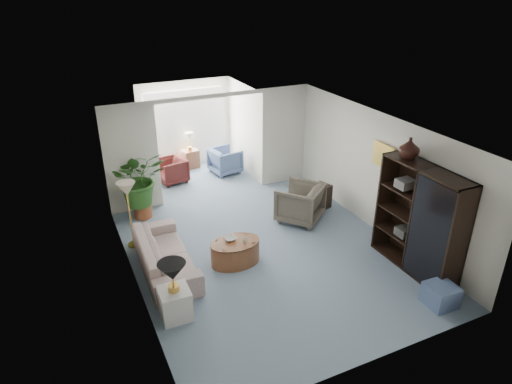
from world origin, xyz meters
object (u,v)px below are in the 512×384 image
coffee_cup (245,241)px  side_table_dark (319,197)px  end_table (175,304)px  entertainment_cabinet (419,220)px  floor_lamp (126,189)px  sunroom_chair_blue (225,161)px  table_lamp (172,272)px  framed_picture (384,156)px  sofa (165,254)px  wingback_chair (300,203)px  cabinet_urn (409,148)px  ottoman (441,295)px  coffee_table (235,252)px  sunroom_chair_maroon (172,171)px  plant_pot (143,210)px  sunroom_table (191,159)px  coffee_bowl (231,239)px

coffee_cup → side_table_dark: bearing=28.2°
end_table → entertainment_cabinet: bearing=-6.9°
floor_lamp → sunroom_chair_blue: size_ratio=0.47×
table_lamp → framed_picture: bearing=10.4°
coffee_cup → sofa: bearing=162.0°
wingback_chair → side_table_dark: size_ratio=1.62×
framed_picture → cabinet_urn: size_ratio=1.32×
wingback_chair → framed_picture: bearing=99.8°
sofa → ottoman: size_ratio=4.67×
sofa → floor_lamp: size_ratio=6.00×
coffee_table → ottoman: (2.57, -2.55, -0.04)m
floor_lamp → sunroom_chair_maroon: (1.55, 2.70, -0.93)m
end_table → sunroom_chair_maroon: sunroom_chair_maroon is taller
cabinet_urn → plant_pot: bearing=139.0°
coffee_cup → wingback_chair: (1.77, 1.03, -0.08)m
entertainment_cabinet → sunroom_chair_blue: size_ratio=2.62×
end_table → side_table_dark: side_table_dark is taller
coffee_cup → sunroom_table: (0.53, 4.97, -0.23)m
coffee_bowl → framed_picture: bearing=-4.6°
sofa → floor_lamp: (-0.38, 1.06, 0.93)m
coffee_table → coffee_cup: bearing=-33.7°
framed_picture → sunroom_table: size_ratio=0.97×
side_table_dark → plant_pot: bearing=161.0°
sunroom_chair_maroon → floor_lamp: bearing=-39.7°
coffee_cup → floor_lamp: bearing=139.4°
entertainment_cabinet → ottoman: (-0.34, -1.02, -0.81)m
end_table → ottoman: size_ratio=1.11×
framed_picture → coffee_table: bearing=177.1°
coffee_cup → sunroom_chair_maroon: sunroom_chair_maroon is taller
entertainment_cabinet → plant_pot: entertainment_cabinet is taller
table_lamp → cabinet_urn: size_ratio=1.16×
sofa → plant_pot: size_ratio=5.40×
end_table → sunroom_table: size_ratio=0.99×
coffee_table → sunroom_chair_maroon: size_ratio=1.33×
framed_picture → table_lamp: 4.73m
coffee_cup → entertainment_cabinet: size_ratio=0.05×
plant_pot → sunroom_chair_maroon: size_ratio=0.56×
cabinet_urn → sunroom_table: (-2.23, 5.89, -1.92)m
end_table → plant_pot: 3.54m
table_lamp → sunroom_table: 6.27m
wingback_chair → sunroom_chair_blue: bearing=-119.7°
coffee_cup → plant_pot: size_ratio=0.23×
end_table → side_table_dark: size_ratio=0.91×
sunroom_chair_blue → floor_lamp: bearing=121.7°
coffee_cup → sunroom_table: bearing=83.9°
sunroom_chair_blue → sunroom_chair_maroon: size_ratio=1.06×
sofa → coffee_cup: (1.39, -0.45, 0.18)m
end_table → plant_pot: (0.26, 3.53, -0.10)m
end_table → coffee_cup: coffee_cup is taller
side_table_dark → framed_picture: bearing=-69.5°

